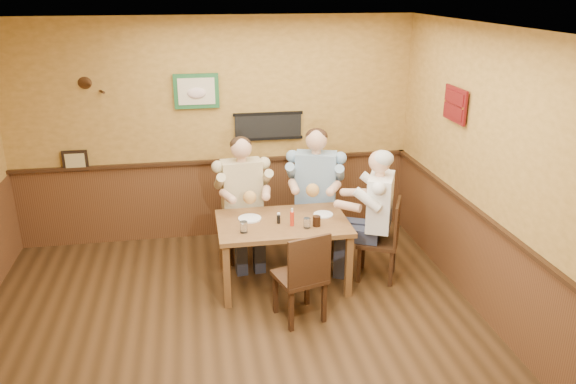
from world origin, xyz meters
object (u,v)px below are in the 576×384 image
(cola_tumbler, at_px, (317,221))
(diner_white_elder, at_px, (379,223))
(diner_blue_polo, at_px, (315,199))
(chair_back_left, at_px, (243,221))
(diner_tan_shirt, at_px, (242,205))
(dining_table, at_px, (283,229))
(hot_sauce_bottle, at_px, (292,218))
(water_glass_mid, at_px, (307,223))
(chair_near_side, at_px, (300,274))
(pepper_shaker, at_px, (279,219))
(water_glass_left, at_px, (244,227))
(chair_back_right, at_px, (315,215))
(salt_shaker, at_px, (279,217))
(chair_right_end, at_px, (378,239))

(cola_tumbler, bearing_deg, diner_white_elder, 10.71)
(diner_blue_polo, bearing_deg, diner_white_elder, -36.88)
(chair_back_left, height_order, diner_tan_shirt, diner_tan_shirt)
(dining_table, relative_size, cola_tumbler, 12.74)
(diner_white_elder, xyz_separation_m, hot_sauce_bottle, (-0.99, -0.09, 0.17))
(dining_table, relative_size, water_glass_mid, 12.88)
(chair_near_side, xyz_separation_m, diner_blue_polo, (0.47, 1.41, 0.23))
(diner_tan_shirt, xyz_separation_m, pepper_shaker, (0.31, -0.75, 0.12))
(water_glass_left, distance_m, hot_sauce_bottle, 0.52)
(diner_tan_shirt, bearing_deg, chair_back_right, -5.31)
(chair_near_side, relative_size, diner_white_elder, 0.72)
(chair_back_right, height_order, hot_sauce_bottle, chair_back_right)
(chair_back_right, height_order, diner_blue_polo, diner_blue_polo)
(chair_near_side, bearing_deg, diner_tan_shirt, -89.33)
(dining_table, distance_m, hot_sauce_bottle, 0.24)
(pepper_shaker, bearing_deg, salt_shaker, 80.39)
(chair_back_right, distance_m, chair_right_end, 0.93)
(water_glass_mid, bearing_deg, water_glass_left, -179.94)
(chair_near_side, height_order, diner_blue_polo, diner_blue_polo)
(chair_right_end, relative_size, diner_tan_shirt, 0.69)
(pepper_shaker, bearing_deg, water_glass_left, -156.75)
(pepper_shaker, bearing_deg, diner_white_elder, 0.27)
(hot_sauce_bottle, height_order, salt_shaker, hot_sauce_bottle)
(chair_near_side, height_order, salt_shaker, chair_near_side)
(salt_shaker, bearing_deg, diner_tan_shirt, 115.89)
(diner_tan_shirt, distance_m, diner_white_elder, 1.62)
(salt_shaker, bearing_deg, dining_table, -38.69)
(hot_sauce_bottle, bearing_deg, chair_back_right, 62.31)
(chair_back_right, xyz_separation_m, water_glass_mid, (-0.30, -0.92, 0.31))
(chair_back_left, distance_m, water_glass_left, 0.98)
(pepper_shaker, bearing_deg, diner_tan_shirt, 112.67)
(chair_back_right, xyz_separation_m, diner_tan_shirt, (-0.89, -0.00, 0.19))
(chair_right_end, relative_size, chair_near_side, 0.98)
(chair_near_side, xyz_separation_m, hot_sauce_bottle, (0.03, 0.57, 0.36))
(chair_right_end, xyz_separation_m, salt_shaker, (-1.11, 0.07, 0.32))
(dining_table, bearing_deg, chair_back_left, 117.39)
(diner_tan_shirt, relative_size, diner_blue_polo, 0.96)
(chair_right_end, xyz_separation_m, hot_sauce_bottle, (-0.99, -0.09, 0.37))
(dining_table, relative_size, water_glass_left, 11.75)
(chair_back_left, height_order, water_glass_mid, chair_back_left)
(cola_tumbler, height_order, hot_sauce_bottle, hot_sauce_bottle)
(diner_blue_polo, relative_size, salt_shaker, 16.40)
(chair_near_side, xyz_separation_m, pepper_shaker, (-0.10, 0.65, 0.31))
(diner_white_elder, bearing_deg, chair_back_right, -119.09)
(chair_back_left, relative_size, diner_tan_shirt, 0.70)
(chair_right_end, relative_size, diner_blue_polo, 0.67)
(pepper_shaker, bearing_deg, hot_sauce_bottle, -32.38)
(dining_table, height_order, diner_blue_polo, diner_blue_polo)
(water_glass_mid, relative_size, salt_shaker, 1.26)
(chair_back_right, distance_m, diner_tan_shirt, 0.90)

